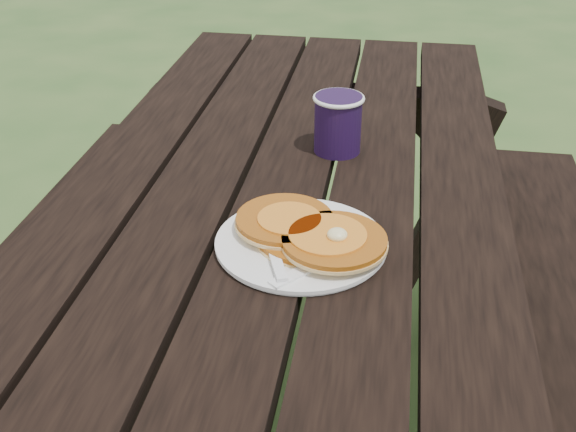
# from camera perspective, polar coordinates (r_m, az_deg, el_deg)

# --- Properties ---
(picnic_table) EXTENTS (1.36, 1.80, 0.75)m
(picnic_table) POSITION_cam_1_polar(r_m,az_deg,el_deg) (1.43, -0.54, -11.89)
(picnic_table) COLOR black
(picnic_table) RESTS_ON ground
(plate) EXTENTS (0.33, 0.33, 0.01)m
(plate) POSITION_cam_1_polar(r_m,az_deg,el_deg) (1.07, 1.03, -2.19)
(plate) COLOR white
(plate) RESTS_ON picnic_table
(pancake_stack) EXTENTS (0.23, 0.20, 0.04)m
(pancake_stack) POSITION_cam_1_polar(r_m,az_deg,el_deg) (1.06, 1.77, -1.34)
(pancake_stack) COLOR #AD5B13
(pancake_stack) RESTS_ON plate
(knife) EXTENTS (0.13, 0.15, 0.00)m
(knife) POSITION_cam_1_polar(r_m,az_deg,el_deg) (1.02, 2.67, -3.62)
(knife) COLOR white
(knife) RESTS_ON plate
(fork) EXTENTS (0.09, 0.16, 0.01)m
(fork) POSITION_cam_1_polar(r_m,az_deg,el_deg) (1.02, -1.01, -3.32)
(fork) COLOR white
(fork) RESTS_ON plate
(coffee_cup) EXTENTS (0.09, 0.09, 0.11)m
(coffee_cup) POSITION_cam_1_polar(r_m,az_deg,el_deg) (1.34, 3.97, 7.54)
(coffee_cup) COLOR #1D0D30
(coffee_cup) RESTS_ON picnic_table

